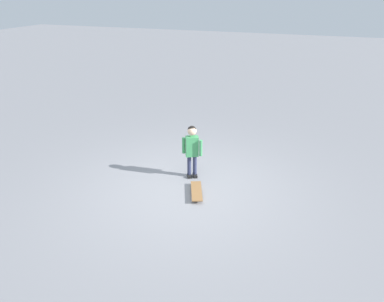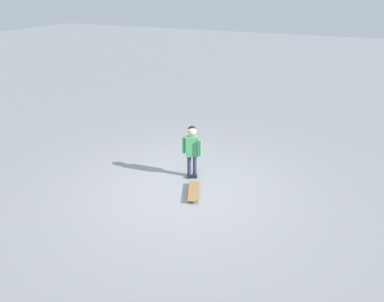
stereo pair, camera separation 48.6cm
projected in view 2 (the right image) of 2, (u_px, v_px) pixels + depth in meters
name	position (u px, v px, depth m)	size (l,w,h in m)	color
ground_plane	(183.00, 189.00, 6.65)	(50.00, 50.00, 0.00)	gray
child_person	(192.00, 146.00, 6.84)	(0.25, 0.41, 1.06)	#2D3351
skateboard	(194.00, 191.00, 6.48)	(0.71, 0.43, 0.07)	olive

